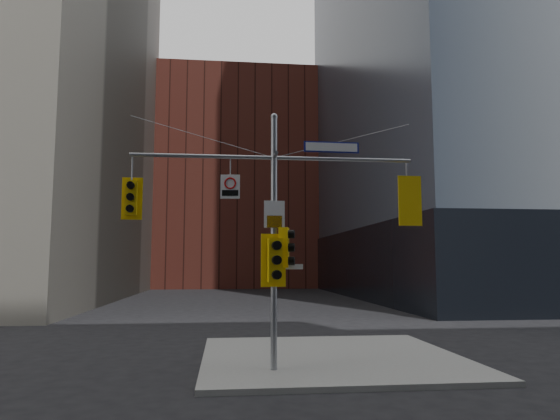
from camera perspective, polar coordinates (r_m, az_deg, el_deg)
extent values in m
plane|color=black|center=(12.28, 0.24, -20.35)|extent=(160.00, 160.00, 0.00)
cube|color=gray|center=(16.45, 5.83, -16.41)|extent=(8.00, 8.00, 0.15)
cube|color=black|center=(52.75, 27.70, -5.45)|extent=(36.40, 36.40, 6.00)
cube|color=maroon|center=(70.70, -5.07, 2.83)|extent=(26.00, 20.00, 28.00)
cylinder|color=gray|center=(13.91, -0.70, -3.73)|extent=(0.18, 0.18, 7.20)
sphere|color=gray|center=(14.51, -0.68, 10.62)|extent=(0.20, 0.20, 0.20)
cylinder|color=gray|center=(14.17, -8.81, 6.10)|extent=(4.00, 0.11, 0.11)
cylinder|color=gray|center=(14.54, 7.22, 5.76)|extent=(4.00, 0.11, 0.11)
cylinder|color=gray|center=(13.87, -0.55, 6.29)|extent=(0.10, 0.70, 0.10)
cylinder|color=gray|center=(14.29, -8.77, 8.25)|extent=(4.00, 0.02, 1.12)
cylinder|color=gray|center=(14.66, 7.19, 7.86)|extent=(4.00, 0.02, 1.12)
cube|color=yellow|center=(14.18, -16.64, 1.35)|extent=(0.32, 0.23, 0.95)
cube|color=yellow|center=(14.34, -16.55, 1.27)|extent=(0.56, 0.06, 1.17)
cylinder|color=black|center=(14.05, -16.71, 2.72)|extent=(0.20, 0.15, 0.20)
cylinder|color=black|center=(14.12, -16.67, 2.68)|extent=(0.17, 0.02, 0.17)
cylinder|color=black|center=(14.01, -16.75, 1.44)|extent=(0.20, 0.15, 0.20)
cylinder|color=black|center=(14.08, -16.70, 1.41)|extent=(0.17, 0.02, 0.17)
cylinder|color=black|center=(13.97, -16.79, 0.16)|extent=(0.20, 0.15, 0.20)
cylinder|color=black|center=(14.04, -16.74, 0.13)|extent=(0.17, 0.02, 0.17)
cube|color=yellow|center=(14.89, 14.33, 0.94)|extent=(0.38, 0.28, 1.16)
cube|color=yellow|center=(14.71, 14.63, 1.03)|extent=(0.69, 0.07, 1.44)
cylinder|color=black|center=(15.15, 13.97, 2.29)|extent=(0.25, 0.19, 0.24)
cylinder|color=black|center=(15.06, 14.10, 2.34)|extent=(0.21, 0.03, 0.21)
cylinder|color=black|center=(15.09, 14.01, 0.84)|extent=(0.25, 0.19, 0.24)
cylinder|color=black|center=(15.01, 14.14, 0.88)|extent=(0.21, 0.03, 0.21)
cylinder|color=black|center=(15.05, 14.05, -0.63)|extent=(0.25, 0.19, 0.24)
cylinder|color=#0CE559|center=(14.97, 14.18, -0.59)|extent=(0.21, 0.03, 0.21)
cube|color=yellow|center=(13.93, 0.45, -4.32)|extent=(0.34, 0.41, 1.12)
cylinder|color=black|center=(13.92, 1.32, -2.78)|extent=(0.22, 0.27, 0.23)
cylinder|color=black|center=(13.93, 0.97, -2.78)|extent=(0.07, 0.20, 0.20)
cylinder|color=black|center=(13.91, 1.32, -4.31)|extent=(0.22, 0.27, 0.23)
cylinder|color=black|center=(13.92, 0.97, -4.31)|extent=(0.07, 0.20, 0.20)
cylinder|color=black|center=(13.90, 1.32, -5.84)|extent=(0.22, 0.27, 0.23)
cylinder|color=black|center=(13.91, 0.97, -5.85)|extent=(0.07, 0.20, 0.20)
cube|color=yellow|center=(13.62, -0.59, -5.75)|extent=(0.41, 0.31, 1.18)
cube|color=yellow|center=(13.82, -0.77, -5.76)|extent=(0.69, 0.13, 1.46)
cylinder|color=black|center=(13.41, -0.38, -4.07)|extent=(0.27, 0.21, 0.25)
cylinder|color=black|center=(13.50, -0.46, -4.08)|extent=(0.21, 0.05, 0.21)
cylinder|color=black|center=(13.40, -0.38, -5.74)|extent=(0.27, 0.21, 0.25)
cylinder|color=black|center=(13.49, -0.46, -5.75)|extent=(0.21, 0.05, 0.21)
cylinder|color=black|center=(13.40, -0.38, -7.42)|extent=(0.27, 0.21, 0.25)
cylinder|color=black|center=(13.49, -0.46, -7.41)|extent=(0.21, 0.05, 0.21)
cube|color=navy|center=(14.54, 5.90, 7.15)|extent=(1.61, 0.07, 0.31)
cube|color=silver|center=(14.52, 5.92, 7.17)|extent=(1.52, 0.04, 0.24)
cube|color=silver|center=(13.98, -5.72, 2.68)|extent=(0.54, 0.09, 0.68)
torus|color=#B20A0A|center=(13.97, -5.71, 3.06)|extent=(0.34, 0.08, 0.33)
cube|color=black|center=(13.93, -5.72, 1.96)|extent=(0.45, 0.06, 0.16)
cube|color=silver|center=(13.85, -0.65, -0.48)|extent=(0.58, 0.05, 0.76)
cube|color=#D88C00|center=(13.81, -0.64, -1.34)|extent=(0.42, 0.02, 0.34)
cube|color=silver|center=(13.95, 1.15, -6.50)|extent=(0.73, 0.03, 0.15)
cube|color=#145926|center=(14.35, -0.88, -6.94)|extent=(0.05, 0.81, 0.16)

